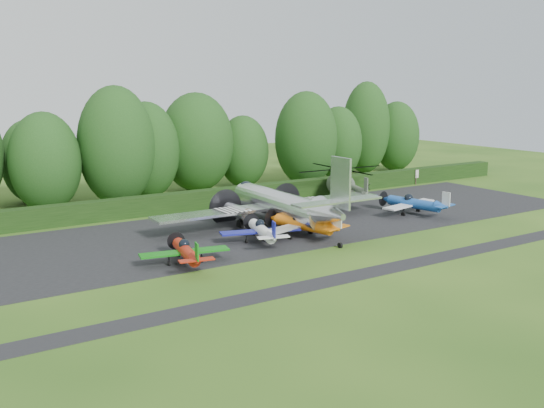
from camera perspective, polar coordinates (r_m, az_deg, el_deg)
ground at (r=49.05m, az=5.44°, el=-4.46°), size 160.00×160.00×0.00m
apron at (r=57.00m, az=-0.74°, el=-2.18°), size 70.00×18.00×0.01m
taxiway_verge at (r=44.68m, az=10.20°, el=-6.16°), size 70.00×2.00×0.00m
hedgerow at (r=66.39m, az=-5.74°, el=-0.32°), size 90.00×1.60×2.00m
transport_plane at (r=56.65m, az=0.90°, el=-0.03°), size 24.16×18.53×7.74m
light_plane_red at (r=45.31m, az=-8.11°, el=-4.44°), size 6.68×7.02×2.57m
light_plane_white at (r=51.04m, az=-0.96°, el=-2.50°), size 6.90×7.25×2.65m
light_plane_orange at (r=52.97m, az=2.93°, el=-1.88°), size 7.62×8.01×2.93m
light_plane_blue at (r=63.83m, az=13.18°, el=0.07°), size 7.47×7.85×2.87m
helicopter at (r=70.99m, az=6.52°, el=2.03°), size 11.36×13.30×3.66m
sign_board at (r=84.71m, az=13.95°, el=2.81°), size 3.46×0.13×1.95m
tree_0 at (r=73.77m, az=-21.87°, el=3.75°), size 6.21×6.21×9.35m
tree_1 at (r=92.20m, az=8.83°, el=7.10°), size 7.11×7.11×13.66m
tree_3 at (r=78.85m, az=-2.75°, el=4.96°), size 6.67×6.67×9.30m
tree_5 at (r=79.73m, az=3.22°, el=6.13°), size 8.19×8.19×12.38m
tree_7 at (r=72.02m, az=-11.73°, el=4.95°), size 7.66×7.66×11.31m
tree_8 at (r=75.81m, az=-7.14°, el=5.77°), size 9.22×9.22×12.27m
tree_9 at (r=95.64m, az=11.60°, el=6.26°), size 7.04×7.04×10.68m
tree_10 at (r=68.38m, az=-14.42°, el=5.28°), size 8.34×8.34×13.15m
tree_11 at (r=85.32m, az=6.22°, el=5.70°), size 6.72×6.72×10.24m
tree_12 at (r=67.09m, az=-20.58°, el=3.68°), size 7.32×7.32×10.51m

